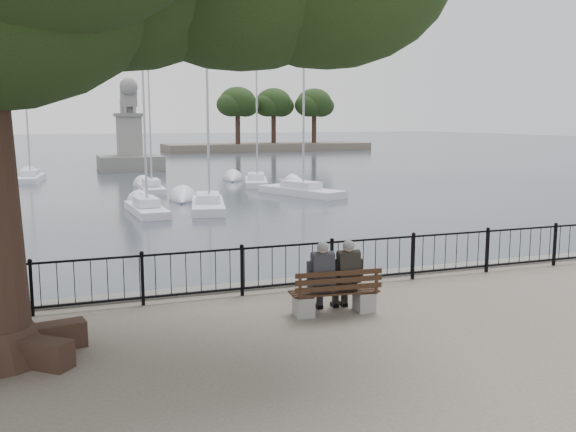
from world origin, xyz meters
name	(u,v)px	position (x,y,z in m)	size (l,w,h in m)	color
harbor	(280,308)	(0.00, 3.00, -0.50)	(260.00, 260.00, 1.20)	#62605B
railing	(288,265)	(0.00, 2.50, 0.56)	(22.06, 0.06, 1.00)	black
bench	(335,298)	(0.28, 0.71, 0.30)	(1.69, 0.63, 0.87)	slate
person_left	(320,280)	(0.02, 0.83, 0.64)	(0.42, 0.71, 1.39)	black
person_right	(346,278)	(0.52, 0.79, 0.64)	(0.42, 0.71, 1.39)	black
lion_monument	(130,147)	(2.00, 49.94, 1.06)	(5.56, 5.56, 8.31)	#62605B
sailboat_b	(146,207)	(-0.36, 21.77, -0.68)	(1.65, 5.05, 10.55)	silver
sailboat_c	(208,204)	(2.79, 22.11, -0.70)	(2.73, 5.90, 10.29)	silver
sailboat_d	(301,191)	(9.55, 26.33, -0.72)	(3.89, 6.30, 9.82)	silver
sailboat_f	(151,187)	(1.26, 31.49, -0.69)	(1.47, 4.85, 9.79)	silver
sailboat_g	(256,181)	(8.81, 33.25, -0.70)	(2.92, 5.57, 9.81)	silver
sailboat_h	(31,176)	(-6.22, 41.69, -0.65)	(2.13, 5.62, 11.90)	silver
far_shore	(272,123)	(25.54, 79.46, 3.00)	(30.00, 8.60, 9.18)	#585149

